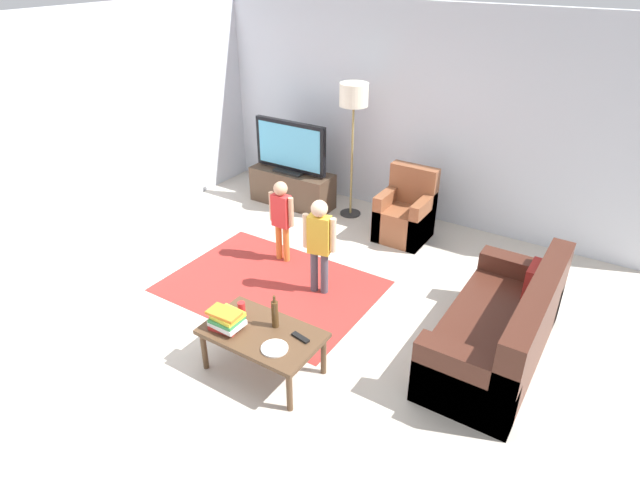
{
  "coord_description": "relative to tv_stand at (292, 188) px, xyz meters",
  "views": [
    {
      "loc": [
        2.52,
        -3.35,
        3.23
      ],
      "look_at": [
        0.0,
        0.6,
        0.65
      ],
      "focal_mm": 29.85,
      "sensor_mm": 36.0,
      "label": 1
    }
  ],
  "objects": [
    {
      "name": "ground",
      "position": [
        1.55,
        -2.3,
        -0.24
      ],
      "size": [
        7.8,
        7.8,
        0.0
      ],
      "primitive_type": "plane",
      "color": "beige"
    },
    {
      "name": "wall_back",
      "position": [
        1.55,
        0.7,
        1.11
      ],
      "size": [
        6.0,
        0.12,
        2.7
      ],
      "primitive_type": "cube",
      "color": "silver",
      "rests_on": "ground"
    },
    {
      "name": "wall_left",
      "position": [
        -1.45,
        -2.3,
        1.11
      ],
      "size": [
        0.12,
        6.0,
        2.7
      ],
      "primitive_type": "cube",
      "color": "silver",
      "rests_on": "ground"
    },
    {
      "name": "area_rug",
      "position": [
        1.03,
        -1.87,
        -0.24
      ],
      "size": [
        2.2,
        1.6,
        0.01
      ],
      "primitive_type": "cube",
      "color": "#9E2D28",
      "rests_on": "ground"
    },
    {
      "name": "tv_stand",
      "position": [
        0.0,
        0.0,
        0.0
      ],
      "size": [
        1.2,
        0.44,
        0.5
      ],
      "color": "#4C3828",
      "rests_on": "ground"
    },
    {
      "name": "tv",
      "position": [
        0.0,
        -0.02,
        0.6
      ],
      "size": [
        1.1,
        0.28,
        0.71
      ],
      "color": "black",
      "rests_on": "tv_stand"
    },
    {
      "name": "couch",
      "position": [
        3.45,
        -1.7,
        0.05
      ],
      "size": [
        0.8,
        1.8,
        0.86
      ],
      "color": "#472319",
      "rests_on": "ground"
    },
    {
      "name": "armchair",
      "position": [
        1.77,
        -0.04,
        0.05
      ],
      "size": [
        0.6,
        0.6,
        0.9
      ],
      "color": "brown",
      "rests_on": "ground"
    },
    {
      "name": "floor_lamp",
      "position": [
        0.87,
        0.15,
        1.3
      ],
      "size": [
        0.36,
        0.36,
        1.78
      ],
      "color": "#262626",
      "rests_on": "ground"
    },
    {
      "name": "child_near_tv",
      "position": [
        0.8,
        -1.33,
        0.35
      ],
      "size": [
        0.33,
        0.16,
        0.99
      ],
      "color": "orange",
      "rests_on": "ground"
    },
    {
      "name": "child_center",
      "position": [
        1.52,
        -1.66,
        0.4
      ],
      "size": [
        0.35,
        0.17,
        1.06
      ],
      "color": "#4C4C59",
      "rests_on": "ground"
    },
    {
      "name": "coffee_table",
      "position": [
        1.77,
        -2.94,
        0.13
      ],
      "size": [
        1.0,
        0.6,
        0.42
      ],
      "color": "#513823",
      "rests_on": "ground"
    },
    {
      "name": "book_stack",
      "position": [
        1.49,
        -3.06,
        0.26
      ],
      "size": [
        0.3,
        0.23,
        0.17
      ],
      "color": "red",
      "rests_on": "coffee_table"
    },
    {
      "name": "bottle",
      "position": [
        1.82,
        -2.82,
        0.31
      ],
      "size": [
        0.06,
        0.06,
        0.31
      ],
      "color": "#4C3319",
      "rests_on": "coffee_table"
    },
    {
      "name": "tv_remote",
      "position": [
        2.09,
        -2.84,
        0.19
      ],
      "size": [
        0.18,
        0.08,
        0.02
      ],
      "primitive_type": "cube",
      "rotation": [
        0.0,
        0.0,
        -0.19
      ],
      "color": "black",
      "rests_on": "coffee_table"
    },
    {
      "name": "soda_can",
      "position": [
        1.47,
        -2.84,
        0.24
      ],
      "size": [
        0.07,
        0.07,
        0.12
      ],
      "primitive_type": "cylinder",
      "color": "red",
      "rests_on": "coffee_table"
    },
    {
      "name": "plate",
      "position": [
        1.99,
        -3.06,
        0.18
      ],
      "size": [
        0.22,
        0.22,
        0.02
      ],
      "color": "white",
      "rests_on": "coffee_table"
    }
  ]
}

